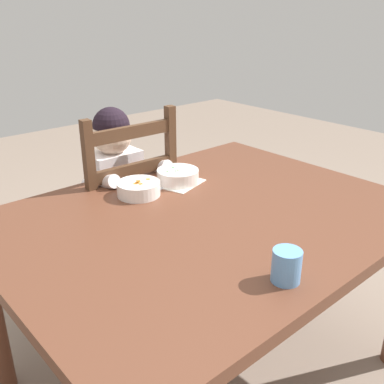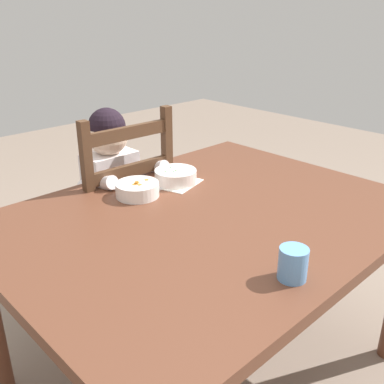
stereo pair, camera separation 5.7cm
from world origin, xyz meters
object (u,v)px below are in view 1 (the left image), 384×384
(child_figure, at_px, (119,183))
(dining_chair, at_px, (120,218))
(dining_table, at_px, (207,235))
(bowl_of_peas, at_px, (178,176))
(bowl_of_carrots, at_px, (139,188))
(spoon, at_px, (152,192))
(drinking_cup, at_px, (286,266))

(child_figure, bearing_deg, dining_chair, 110.79)
(dining_table, xyz_separation_m, dining_chair, (0.01, 0.58, -0.15))
(child_figure, distance_m, bowl_of_peas, 0.32)
(dining_table, bearing_deg, dining_chair, 89.10)
(bowl_of_carrots, bearing_deg, dining_table, -73.64)
(dining_table, bearing_deg, spoon, 97.84)
(dining_table, height_order, bowl_of_peas, bowl_of_peas)
(bowl_of_carrots, relative_size, drinking_cup, 1.82)
(bowl_of_carrots, relative_size, spoon, 1.16)
(dining_table, height_order, child_figure, child_figure)
(dining_table, bearing_deg, child_figure, 88.88)
(dining_table, height_order, bowl_of_carrots, bowl_of_carrots)
(spoon, bearing_deg, dining_table, -82.16)
(dining_table, relative_size, spoon, 10.01)
(bowl_of_peas, bearing_deg, dining_chair, 107.94)
(dining_table, xyz_separation_m, bowl_of_carrots, (-0.08, 0.28, 0.11))
(dining_table, xyz_separation_m, spoon, (-0.04, 0.27, 0.09))
(spoon, xyz_separation_m, drinking_cup, (-0.09, -0.69, 0.04))
(bowl_of_peas, xyz_separation_m, spoon, (-0.14, -0.02, -0.02))
(dining_chair, height_order, bowl_of_peas, dining_chair)
(bowl_of_carrots, xyz_separation_m, spoon, (0.05, -0.02, -0.02))
(bowl_of_peas, bearing_deg, drinking_cup, -108.03)
(dining_table, height_order, dining_chair, dining_chair)
(dining_table, xyz_separation_m, bowl_of_peas, (0.11, 0.28, 0.11))
(child_figure, bearing_deg, spoon, -98.83)
(bowl_of_carrots, xyz_separation_m, drinking_cup, (-0.04, -0.71, 0.02))
(bowl_of_peas, height_order, drinking_cup, drinking_cup)
(child_figure, distance_m, drinking_cup, 1.01)
(bowl_of_peas, bearing_deg, dining_table, -110.45)
(drinking_cup, bearing_deg, spoon, 82.76)
(bowl_of_carrots, bearing_deg, child_figure, 72.12)
(spoon, bearing_deg, drinking_cup, -97.24)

